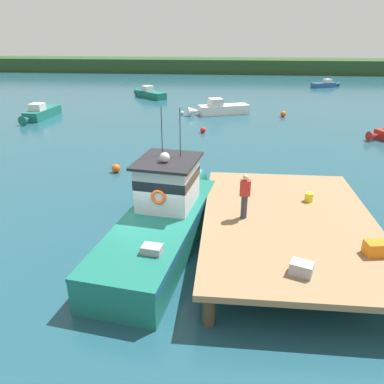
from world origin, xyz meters
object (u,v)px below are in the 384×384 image
crate_single_by_cleat (375,248)px  bait_bucket (309,197)px  crate_single_far (302,268)px  moored_boat_far_right (150,94)px  deckhand_by_the_boat (245,195)px  mooring_buoy_outer (182,113)px  mooring_buoy_inshore (283,114)px  moored_boat_far_left (325,84)px  mooring_buoy_spare_mooring (116,168)px  main_fishing_boat (164,216)px  moored_boat_mid_harbor (220,109)px  moored_boat_outer_mooring (40,113)px  mooring_buoy_channel_marker (203,130)px

crate_single_by_cleat → bait_bucket: bearing=108.4°
crate_single_far → moored_boat_far_right: size_ratio=0.13×
deckhand_by_the_boat → mooring_buoy_outer: deckhand_by_the_boat is taller
bait_bucket → mooring_buoy_inshore: (1.75, 21.41, -1.11)m
mooring_buoy_inshore → deckhand_by_the_boat: bearing=-100.6°
moored_boat_far_left → mooring_buoy_outer: (-17.47, -20.05, -0.21)m
mooring_buoy_spare_mooring → mooring_buoy_inshore: mooring_buoy_inshore is taller
deckhand_by_the_boat → moored_boat_far_left: (12.48, 43.13, -1.68)m
mooring_buoy_outer → moored_boat_far_right: bearing=118.3°
bait_bucket → mooring_buoy_outer: 22.75m
moored_boat_far_right → moored_boat_far_left: 24.91m
moored_boat_far_right → mooring_buoy_outer: size_ratio=13.58×
crate_single_by_cleat → mooring_buoy_outer: crate_single_by_cleat is taller
main_fishing_boat → deckhand_by_the_boat: size_ratio=6.11×
crate_single_far → moored_boat_mid_harbor: crate_single_far is taller
main_fishing_boat → mooring_buoy_inshore: (7.22, 22.85, -0.75)m
moored_boat_far_left → moored_boat_mid_harbor: (-14.00, -19.57, 0.13)m
moored_boat_outer_mooring → mooring_buoy_inshore: moored_boat_outer_mooring is taller
crate_single_by_cleat → mooring_buoy_outer: size_ratio=1.81×
crate_single_by_cleat → mooring_buoy_spare_mooring: size_ratio=1.25×
deckhand_by_the_boat → mooring_buoy_outer: (-4.98, 23.08, -1.89)m
mooring_buoy_channel_marker → mooring_buoy_inshore: (6.90, 6.52, 0.04)m
moored_boat_mid_harbor → crate_single_far: bearing=-83.7°
moored_boat_far_right → mooring_buoy_inshore: size_ratio=8.64×
moored_boat_far_right → mooring_buoy_spare_mooring: size_ratio=9.38×
main_fishing_boat → moored_boat_outer_mooring: bearing=125.9°
crate_single_far → moored_boat_far_right: 37.31m
crate_single_far → moored_boat_far_left: (11.02, 46.38, -1.00)m
crate_single_far → moored_boat_outer_mooring: bearing=128.8°
bait_bucket → mooring_buoy_spare_mooring: size_ratio=0.71×
mooring_buoy_outer → mooring_buoy_inshore: 9.30m
crate_single_by_cleat → mooring_buoy_inshore: size_ratio=1.15×
mooring_buoy_spare_mooring → main_fishing_boat: bearing=-61.1°
main_fishing_boat → bait_bucket: bearing=14.8°
mooring_buoy_channel_marker → mooring_buoy_inshore: bearing=43.4°
moored_boat_mid_harbor → mooring_buoy_inshore: bearing=-4.9°
moored_boat_outer_mooring → main_fishing_boat: bearing=-54.1°
moored_boat_outer_mooring → mooring_buoy_spare_mooring: size_ratio=11.48×
crate_single_by_cleat → moored_boat_outer_mooring: (-21.22, 22.33, -0.93)m
moored_boat_far_left → mooring_buoy_inshore: (-8.17, -20.07, -0.12)m
crate_single_by_cleat → mooring_buoy_inshore: (0.52, 25.10, -1.15)m
main_fishing_boat → mooring_buoy_outer: (-2.07, 22.88, -0.84)m
deckhand_by_the_boat → moored_boat_far_left: deckhand_by_the_boat is taller
main_fishing_boat → crate_single_by_cleat: main_fishing_boat is taller
bait_bucket → mooring_buoy_spare_mooring: (-9.36, 5.60, -1.13)m
mooring_buoy_channel_marker → mooring_buoy_inshore: 9.49m
moored_boat_outer_mooring → mooring_buoy_inshore: bearing=7.3°
mooring_buoy_channel_marker → moored_boat_far_left: bearing=60.5°
main_fishing_boat → crate_single_far: (4.38, -3.45, 0.37)m
main_fishing_boat → moored_boat_far_left: size_ratio=2.36×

